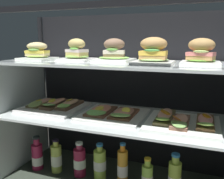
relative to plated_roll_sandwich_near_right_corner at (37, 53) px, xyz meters
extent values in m
cylinder|color=black|center=(-0.17, 0.27, -0.26)|extent=(0.03, 0.03, 0.98)
cube|color=black|center=(0.45, -0.24, 0.21)|extent=(1.25, 0.03, 0.03)
cube|color=black|center=(0.45, 0.28, -0.25)|extent=(1.22, 0.01, 0.95)
cube|color=silver|center=(-0.15, 0.02, -0.53)|extent=(0.01, 0.47, 0.38)
cube|color=silver|center=(0.45, 0.02, -0.34)|extent=(1.23, 0.49, 0.01)
cube|color=silver|center=(-0.15, 0.02, -0.19)|extent=(0.01, 0.47, 0.28)
cube|color=silver|center=(0.45, 0.02, -0.04)|extent=(1.23, 0.49, 0.01)
cube|color=white|center=(0.00, 0.00, -0.03)|extent=(0.18, 0.18, 0.01)
ellipsoid|color=olive|center=(0.00, 0.00, -0.02)|extent=(0.13, 0.11, 0.01)
cube|color=#E0CB89|center=(0.00, 0.00, -0.01)|extent=(0.13, 0.09, 0.02)
cube|color=#EFD24A|center=(0.00, 0.00, 0.01)|extent=(0.13, 0.10, 0.02)
ellipsoid|color=#659A47|center=(0.00, -0.03, 0.02)|extent=(0.07, 0.04, 0.01)
ellipsoid|color=tan|center=(0.00, 0.00, 0.04)|extent=(0.13, 0.10, 0.05)
cube|color=white|center=(0.24, 0.02, -0.03)|extent=(0.17, 0.17, 0.01)
ellipsoid|color=#729A44|center=(0.24, 0.02, -0.02)|extent=(0.13, 0.11, 0.02)
cube|color=#D1B869|center=(0.24, 0.02, 0.00)|extent=(0.12, 0.10, 0.02)
cube|color=silver|center=(0.24, 0.02, 0.02)|extent=(0.13, 0.10, 0.02)
ellipsoid|color=#62AC41|center=(0.24, -0.01, 0.03)|extent=(0.07, 0.04, 0.01)
ellipsoid|color=tan|center=(0.24, 0.02, 0.05)|extent=(0.13, 0.10, 0.06)
cube|color=white|center=(0.45, 0.05, -0.03)|extent=(0.19, 0.19, 0.01)
ellipsoid|color=#83BD52|center=(0.45, 0.05, -0.02)|extent=(0.16, 0.14, 0.01)
cube|color=#8D6A50|center=(0.45, 0.05, -0.01)|extent=(0.12, 0.09, 0.02)
cube|color=beige|center=(0.45, 0.05, 0.01)|extent=(0.12, 0.10, 0.02)
ellipsoid|color=#5A9A3F|center=(0.45, 0.02, 0.03)|extent=(0.07, 0.04, 0.01)
ellipsoid|color=brown|center=(0.45, 0.05, 0.05)|extent=(0.12, 0.10, 0.06)
cube|color=white|center=(0.68, -0.03, -0.03)|extent=(0.18, 0.18, 0.01)
ellipsoid|color=#91B86A|center=(0.68, -0.03, -0.02)|extent=(0.14, 0.12, 0.02)
cube|color=tan|center=(0.68, -0.03, -0.01)|extent=(0.12, 0.09, 0.02)
cube|color=yellow|center=(0.68, -0.03, 0.01)|extent=(0.13, 0.10, 0.02)
ellipsoid|color=#4D9848|center=(0.68, -0.07, 0.03)|extent=(0.07, 0.03, 0.01)
ellipsoid|color=#AA804A|center=(0.68, -0.03, 0.05)|extent=(0.13, 0.09, 0.06)
cube|color=white|center=(0.89, 0.02, -0.03)|extent=(0.17, 0.17, 0.01)
ellipsoid|color=#619735|center=(0.89, 0.02, -0.02)|extent=(0.13, 0.11, 0.01)
cube|color=tan|center=(0.89, 0.02, -0.01)|extent=(0.13, 0.11, 0.02)
cube|color=#E77E75|center=(0.89, 0.02, 0.01)|extent=(0.13, 0.11, 0.02)
ellipsoid|color=#A4BC66|center=(0.89, -0.02, 0.02)|extent=(0.07, 0.05, 0.02)
ellipsoid|color=#9F7946|center=(0.89, 0.02, 0.05)|extent=(0.13, 0.11, 0.06)
cube|color=white|center=(0.08, 0.03, -0.32)|extent=(0.34, 0.33, 0.02)
cube|color=brown|center=(-0.02, 0.05, -0.31)|extent=(0.08, 0.22, 0.01)
ellipsoid|color=#97B25F|center=(-0.02, -0.02, -0.30)|extent=(0.09, 0.12, 0.03)
ellipsoid|color=#F1A990|center=(-0.02, 0.05, -0.30)|extent=(0.07, 0.17, 0.01)
cylinder|color=#F5E245|center=(-0.03, 0.02, -0.29)|extent=(0.05, 0.05, 0.02)
cube|color=brown|center=(0.08, 0.05, -0.31)|extent=(0.08, 0.23, 0.02)
ellipsoid|color=#84BB65|center=(0.08, -0.02, -0.29)|extent=(0.10, 0.13, 0.05)
ellipsoid|color=#E79C7B|center=(0.08, 0.05, -0.29)|extent=(0.07, 0.19, 0.02)
cylinder|color=yellow|center=(0.07, 0.02, -0.28)|extent=(0.06, 0.06, 0.02)
cube|color=brown|center=(0.17, 0.06, -0.31)|extent=(0.08, 0.22, 0.02)
ellipsoid|color=#8AC157|center=(0.17, 0.00, -0.29)|extent=(0.09, 0.12, 0.02)
ellipsoid|color=#E4AA83|center=(0.17, 0.06, -0.29)|extent=(0.07, 0.17, 0.02)
cylinder|color=#F7DD48|center=(0.16, 0.06, -0.28)|extent=(0.05, 0.05, 0.02)
cube|color=white|center=(0.46, 0.03, -0.33)|extent=(0.34, 0.33, 0.01)
cube|color=brown|center=(0.39, 0.03, -0.31)|extent=(0.12, 0.22, 0.01)
ellipsoid|color=#81C961|center=(0.39, -0.04, -0.30)|extent=(0.13, 0.13, 0.02)
ellipsoid|color=#F3977C|center=(0.39, 0.03, -0.30)|extent=(0.10, 0.18, 0.01)
cylinder|color=yellow|center=(0.39, 0.00, -0.29)|extent=(0.06, 0.06, 0.02)
cube|color=brown|center=(0.52, 0.02, -0.31)|extent=(0.12, 0.21, 0.01)
ellipsoid|color=#8EC662|center=(0.52, -0.04, -0.30)|extent=(0.12, 0.12, 0.03)
ellipsoid|color=#DF977C|center=(0.52, 0.02, -0.30)|extent=(0.10, 0.17, 0.02)
cylinder|color=yellow|center=(0.53, 0.01, -0.29)|extent=(0.05, 0.05, 0.02)
cube|color=white|center=(0.82, -0.01, -0.32)|extent=(0.34, 0.33, 0.02)
cube|color=brown|center=(0.74, 0.02, -0.31)|extent=(0.08, 0.26, 0.01)
ellipsoid|color=#85B747|center=(0.74, -0.06, -0.29)|extent=(0.09, 0.14, 0.05)
ellipsoid|color=#DEA18A|center=(0.74, 0.02, -0.29)|extent=(0.07, 0.21, 0.02)
cylinder|color=orange|center=(0.74, 0.00, -0.28)|extent=(0.06, 0.06, 0.02)
cube|color=brown|center=(0.82, -0.04, -0.31)|extent=(0.08, 0.22, 0.02)
ellipsoid|color=#739C51|center=(0.82, -0.10, -0.29)|extent=(0.09, 0.12, 0.02)
ellipsoid|color=#E7A386|center=(0.82, -0.04, -0.29)|extent=(0.07, 0.17, 0.02)
cylinder|color=orange|center=(0.80, -0.07, -0.28)|extent=(0.06, 0.06, 0.03)
cube|color=brown|center=(0.93, 0.00, -0.31)|extent=(0.08, 0.24, 0.01)
ellipsoid|color=#9ACF57|center=(0.93, -0.07, -0.29)|extent=(0.09, 0.13, 0.05)
ellipsoid|color=pink|center=(0.93, 0.00, -0.29)|extent=(0.07, 0.19, 0.02)
cylinder|color=orange|center=(0.93, 0.01, -0.28)|extent=(0.04, 0.04, 0.02)
cylinder|color=#9D1B41|center=(-0.03, -0.02, -0.64)|extent=(0.07, 0.07, 0.16)
cylinder|color=silver|center=(-0.03, -0.02, -0.66)|extent=(0.07, 0.07, 0.05)
cylinder|color=#9F1D43|center=(-0.03, -0.02, -0.54)|extent=(0.04, 0.04, 0.04)
cylinder|color=black|center=(-0.03, -0.02, -0.51)|extent=(0.04, 0.04, 0.01)
cylinder|color=#B9CD51|center=(0.10, 0.00, -0.64)|extent=(0.06, 0.06, 0.16)
cylinder|color=white|center=(0.10, 0.00, -0.64)|extent=(0.07, 0.07, 0.07)
cylinder|color=#C1CC4A|center=(0.10, 0.00, -0.54)|extent=(0.03, 0.03, 0.03)
cylinder|color=black|center=(0.10, 0.00, -0.52)|extent=(0.04, 0.04, 0.01)
cylinder|color=maroon|center=(0.25, 0.00, -0.64)|extent=(0.07, 0.07, 0.16)
cylinder|color=white|center=(0.25, 0.00, -0.64)|extent=(0.07, 0.07, 0.05)
cylinder|color=#9E2648|center=(0.25, 0.00, -0.54)|extent=(0.04, 0.04, 0.03)
cylinder|color=silver|center=(0.25, 0.00, -0.52)|extent=(0.04, 0.04, 0.01)
cylinder|color=#B1D24C|center=(0.38, 0.01, -0.63)|extent=(0.07, 0.07, 0.17)
cylinder|color=white|center=(0.38, 0.01, -0.63)|extent=(0.07, 0.07, 0.05)
cylinder|color=#B5D04C|center=(0.38, 0.01, -0.53)|extent=(0.03, 0.03, 0.03)
cylinder|color=#276BAF|center=(0.38, 0.01, -0.51)|extent=(0.04, 0.04, 0.01)
cylinder|color=orange|center=(0.52, 0.00, -0.62)|extent=(0.06, 0.06, 0.20)
cylinder|color=silver|center=(0.52, 0.00, -0.63)|extent=(0.06, 0.06, 0.06)
cylinder|color=orange|center=(0.52, 0.00, -0.50)|extent=(0.03, 0.03, 0.04)
cylinder|color=#276BAE|center=(0.52, 0.00, -0.48)|extent=(0.03, 0.03, 0.01)
cylinder|color=#AFDA53|center=(0.66, -0.01, -0.65)|extent=(0.06, 0.06, 0.14)
cylinder|color=#BADA47|center=(0.66, -0.01, -0.56)|extent=(0.03, 0.03, 0.03)
cylinder|color=gold|center=(0.66, -0.01, -0.54)|extent=(0.04, 0.04, 0.01)
cylinder|color=#B2C846|center=(0.80, 0.00, -0.63)|extent=(0.07, 0.07, 0.18)
cylinder|color=#ADC947|center=(0.80, 0.00, -0.52)|extent=(0.04, 0.04, 0.04)
cylinder|color=#2C76B9|center=(0.80, 0.00, -0.50)|extent=(0.04, 0.04, 0.01)
camera|label=1|loc=(0.90, -1.18, 0.07)|focal=39.43mm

